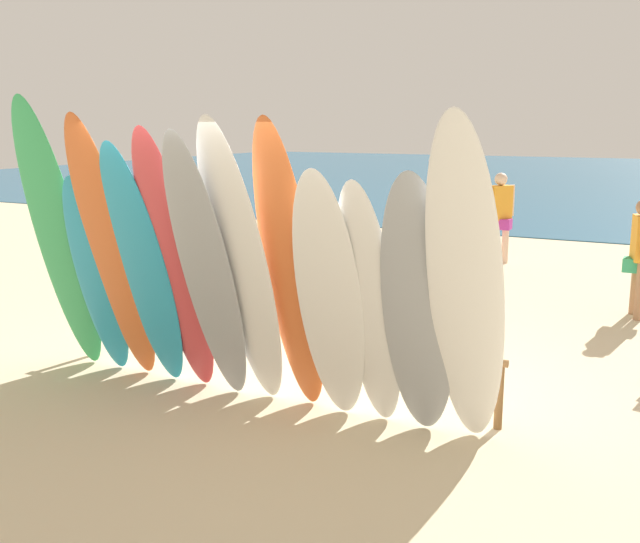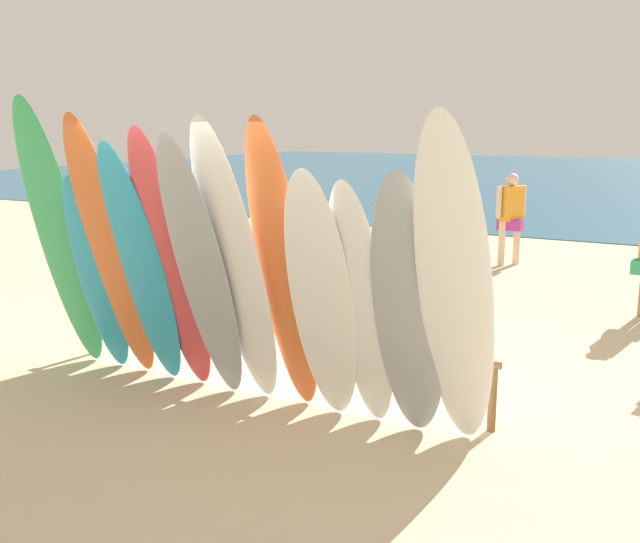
# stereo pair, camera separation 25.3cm
# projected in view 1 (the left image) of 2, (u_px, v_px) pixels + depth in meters

# --- Properties ---
(ground) EXTENTS (60.00, 60.00, 0.00)m
(ground) POSITION_uv_depth(u_px,v_px,m) (540.00, 219.00, 19.34)
(ground) COLOR beige
(ocean_water) EXTENTS (60.00, 40.00, 0.02)m
(ocean_water) POSITION_uv_depth(u_px,v_px,m) (608.00, 178.00, 33.86)
(ocean_water) COLOR #235B7F
(ocean_water) RESTS_ON ground
(surfboard_rack) EXTENTS (4.54, 0.07, 0.60)m
(surfboard_rack) POSITION_uv_depth(u_px,v_px,m) (268.00, 336.00, 6.99)
(surfboard_rack) COLOR brown
(surfboard_rack) RESTS_ON ground
(surfboard_green_0) EXTENTS (0.64, 0.93, 2.76)m
(surfboard_green_0) POSITION_uv_depth(u_px,v_px,m) (59.00, 239.00, 7.17)
(surfboard_green_0) COLOR #38B266
(surfboard_green_0) RESTS_ON ground
(surfboard_teal_1) EXTENTS (0.54, 0.72, 2.03)m
(surfboard_teal_1) POSITION_uv_depth(u_px,v_px,m) (97.00, 277.00, 7.16)
(surfboard_teal_1) COLOR #289EC6
(surfboard_teal_1) RESTS_ON ground
(surfboard_orange_2) EXTENTS (0.61, 0.91, 2.60)m
(surfboard_orange_2) POSITION_uv_depth(u_px,v_px,m) (112.00, 253.00, 6.89)
(surfboard_orange_2) COLOR orange
(surfboard_orange_2) RESTS_ON ground
(surfboard_teal_3) EXTENTS (0.63, 0.85, 2.36)m
(surfboard_teal_3) POSITION_uv_depth(u_px,v_px,m) (143.00, 268.00, 6.76)
(surfboard_teal_3) COLOR #289EC6
(surfboard_teal_3) RESTS_ON ground
(surfboard_red_4) EXTENTS (0.55, 0.85, 2.49)m
(surfboard_red_4) POSITION_uv_depth(u_px,v_px,m) (175.00, 265.00, 6.58)
(surfboard_red_4) COLOR #D13D42
(surfboard_red_4) RESTS_ON ground
(surfboard_grey_5) EXTENTS (0.54, 0.91, 2.46)m
(surfboard_grey_5) POSITION_uv_depth(u_px,v_px,m) (207.00, 272.00, 6.33)
(surfboard_grey_5) COLOR #999EA3
(surfboard_grey_5) RESTS_ON ground
(surfboard_white_6) EXTENTS (0.66, 0.95, 2.57)m
(surfboard_white_6) POSITION_uv_depth(u_px,v_px,m) (242.00, 268.00, 6.23)
(surfboard_white_6) COLOR white
(surfboard_white_6) RESTS_ON ground
(surfboard_orange_7) EXTENTS (0.56, 0.81, 2.56)m
(surfboard_orange_7) POSITION_uv_depth(u_px,v_px,m) (290.00, 271.00, 6.12)
(surfboard_orange_7) COLOR orange
(surfboard_orange_7) RESTS_ON ground
(surfboard_white_8) EXTENTS (0.59, 0.75, 2.17)m
(surfboard_white_8) POSITION_uv_depth(u_px,v_px,m) (329.00, 300.00, 5.95)
(surfboard_white_8) COLOR white
(surfboard_white_8) RESTS_ON ground
(surfboard_white_9) EXTENTS (0.56, 0.72, 2.10)m
(surfboard_white_9) POSITION_uv_depth(u_px,v_px,m) (370.00, 308.00, 5.85)
(surfboard_white_9) COLOR white
(surfboard_white_9) RESTS_ON ground
(surfboard_grey_10) EXTENTS (0.61, 0.76, 2.18)m
(surfboard_grey_10) POSITION_uv_depth(u_px,v_px,m) (418.00, 310.00, 5.62)
(surfboard_grey_10) COLOR #999EA3
(surfboard_grey_10) RESTS_ON ground
(surfboard_white_11) EXTENTS (0.58, 1.03, 2.61)m
(surfboard_white_11) POSITION_uv_depth(u_px,v_px,m) (466.00, 290.00, 5.32)
(surfboard_white_11) COLOR white
(surfboard_white_11) RESTS_ON ground
(beachgoer_by_water) EXTENTS (0.42, 0.51, 1.63)m
(beachgoer_by_water) POSITION_uv_depth(u_px,v_px,m) (499.00, 212.00, 13.06)
(beachgoer_by_water) COLOR beige
(beachgoer_by_water) RESTS_ON ground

